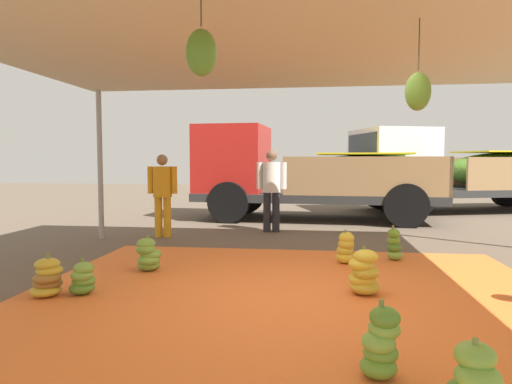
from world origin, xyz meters
TOP-DOWN VIEW (x-y plane):
  - ground_plane at (0.00, 3.00)m, footprint 40.00×40.00m
  - tarp_orange at (0.00, 0.00)m, footprint 6.02×5.17m
  - tent_canopy at (0.00, -0.10)m, footprint 8.00×7.00m
  - banana_bunch_1 at (0.75, 1.68)m, footprint 0.36×0.36m
  - banana_bunch_2 at (0.85, 0.14)m, footprint 0.46×0.45m
  - banana_bunch_3 at (-2.29, -0.26)m, footprint 0.37×0.39m
  - banana_bunch_4 at (1.49, 2.01)m, footprint 0.30×0.30m
  - banana_bunch_5 at (-2.65, -0.37)m, footprint 0.43×0.41m
  - banana_bunch_6 at (-1.95, 0.87)m, footprint 0.44×0.44m
  - banana_bunch_7 at (1.26, -2.19)m, footprint 0.35×0.36m
  - banana_bunch_8 at (0.75, -1.86)m, footprint 0.37×0.36m
  - cargo_truck_main at (0.05, 6.70)m, footprint 6.18×2.62m
  - cargo_truck_far at (4.49, 9.10)m, footprint 6.99×4.25m
  - worker_0 at (-2.67, 3.62)m, footprint 0.60×0.36m
  - worker_1 at (-0.61, 4.54)m, footprint 0.63×0.39m

SIDE VIEW (x-z plane):
  - ground_plane at x=0.00m, z-range 0.00..0.00m
  - tarp_orange at x=0.00m, z-range 0.00..0.01m
  - banana_bunch_3 at x=-2.29m, z-range -0.03..0.39m
  - banana_bunch_7 at x=1.26m, z-range -0.02..0.41m
  - banana_bunch_5 at x=-2.65m, z-range -0.03..0.44m
  - banana_bunch_6 at x=-1.95m, z-range -0.02..0.47m
  - banana_bunch_1 at x=0.75m, z-range -0.02..0.48m
  - banana_bunch_4 at x=1.49m, z-range -0.03..0.49m
  - banana_bunch_8 at x=0.75m, z-range -0.03..0.52m
  - banana_bunch_2 at x=0.85m, z-range -0.03..0.52m
  - worker_0 at x=-2.67m, z-range 0.14..1.77m
  - worker_1 at x=-0.61m, z-range 0.14..1.87m
  - cargo_truck_main at x=0.05m, z-range -0.02..2.38m
  - cargo_truck_far at x=4.49m, z-range 0.00..2.40m
  - tent_canopy at x=0.00m, z-range 1.37..4.28m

